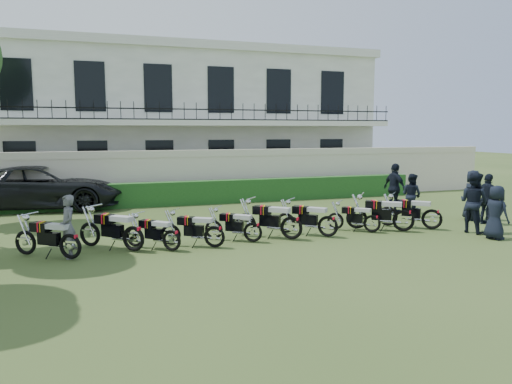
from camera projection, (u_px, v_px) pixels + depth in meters
The scene contains 22 objects.
ground at pixel (259, 237), 14.82m from camera, with size 100.00×100.00×0.00m, color #374C1E.
perimeter_wall at pixel (200, 175), 22.20m from camera, with size 30.00×0.35×2.30m.
hedge at pixel (227, 191), 21.85m from camera, with size 18.00×0.60×1.00m, color #184117.
building at pixel (176, 120), 27.48m from camera, with size 20.40×9.60×7.40m.
motorcycle_0 at pixel (70, 240), 12.20m from camera, with size 1.65×1.25×1.08m.
motorcycle_1 at pixel (133, 232), 12.96m from camera, with size 1.63×1.47×1.14m.
motorcycle_2 at pixel (172, 235), 13.02m from camera, with size 1.34×1.25×0.95m.
motorcycle_3 at pixel (214, 231), 13.40m from camera, with size 1.62×1.05×1.01m.
motorcycle_4 at pixel (253, 227), 14.06m from camera, with size 1.45×1.14×0.96m.
motorcycle_5 at pixel (292, 222), 14.37m from camera, with size 1.66×1.47×1.15m.
motorcycle_6 at pixel (328, 221), 14.73m from camera, with size 1.48×1.44×1.08m.
motorcycle_7 at pixel (372, 219), 15.41m from camera, with size 1.31×1.20×0.92m.
motorcycle_8 at pixel (404, 215), 15.52m from camera, with size 1.77×1.33×1.15m.
motorcycle_9 at pixel (432, 214), 15.86m from camera, with size 1.54×1.46×1.10m.
suv at pixel (42, 188), 19.97m from camera, with size 2.93×6.35×1.77m, color black.
inspector at pixel (68, 227), 12.35m from camera, with size 0.58×0.38×1.59m, color slate.
officer_0 at pixel (496, 212), 14.51m from camera, with size 0.77×0.50×1.58m, color black.
officer_1 at pixel (474, 202), 15.41m from camera, with size 0.92×0.72×1.89m, color black.
officer_2 at pixel (488, 199), 16.75m from camera, with size 1.01×0.42×1.72m, color black.
officer_3 at pixel (472, 195), 17.59m from camera, with size 0.87×0.56×1.77m, color black.
officer_4 at pixel (411, 195), 18.34m from camera, with size 0.77×0.60×1.59m, color black.
officer_5 at pixel (395, 188), 19.18m from camera, with size 1.12×0.46×1.91m, color black.
Camera 1 is at (-4.74, -13.75, 3.17)m, focal length 35.00 mm.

